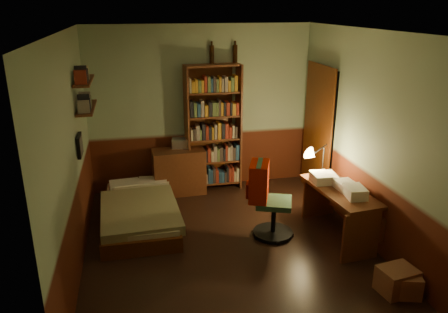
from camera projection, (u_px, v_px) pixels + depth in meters
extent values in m
cube|color=black|center=(228.00, 246.00, 5.49)|extent=(3.50, 4.00, 0.02)
cube|color=silver|center=(229.00, 30.00, 4.63)|extent=(3.50, 4.00, 0.02)
cube|color=#91A986|center=(201.00, 109.00, 6.92)|extent=(3.50, 0.02, 2.60)
cube|color=#91A986|center=(70.00, 158.00, 4.72)|extent=(0.02, 4.00, 2.60)
cube|color=#91A986|center=(367.00, 138.00, 5.41)|extent=(0.02, 4.00, 2.60)
cube|color=#91A986|center=(288.00, 230.00, 3.21)|extent=(3.50, 0.02, 2.60)
cube|color=black|center=(319.00, 133.00, 6.70)|extent=(0.06, 0.90, 2.00)
cube|color=#48210A|center=(317.00, 133.00, 6.69)|extent=(0.02, 0.98, 2.08)
cube|color=#828E59|center=(139.00, 205.00, 5.99)|extent=(0.96, 1.79, 0.53)
cube|color=#572B16|center=(179.00, 171.00, 6.92)|extent=(0.83, 0.44, 0.72)
cube|color=#B2B2B7|center=(181.00, 143.00, 6.91)|extent=(0.30, 0.25, 0.14)
cube|color=#572B16|center=(213.00, 129.00, 6.90)|extent=(0.89, 0.36, 2.01)
cylinder|color=black|center=(212.00, 54.00, 6.62)|extent=(0.08, 0.08, 0.27)
cylinder|color=black|center=(235.00, 54.00, 6.70)|extent=(0.09, 0.09, 0.27)
cube|color=#572B16|center=(338.00, 213.00, 5.62)|extent=(0.63, 1.27, 0.66)
cube|color=silver|center=(321.00, 178.00, 5.72)|extent=(0.23, 0.31, 0.12)
cone|color=black|center=(324.00, 149.00, 5.97)|extent=(0.23, 0.23, 0.67)
cube|color=#2D4F33|center=(274.00, 198.00, 5.56)|extent=(0.67, 0.63, 1.07)
cube|color=#B41900|center=(274.00, 139.00, 5.34)|extent=(0.34, 0.46, 0.49)
cube|color=#572B16|center=(87.00, 108.00, 5.66)|extent=(0.20, 0.90, 0.03)
cube|color=#572B16|center=(84.00, 81.00, 5.54)|extent=(0.20, 0.90, 0.03)
cube|color=black|center=(80.00, 145.00, 5.29)|extent=(0.04, 0.32, 0.26)
cube|color=brown|center=(397.00, 280.00, 4.56)|extent=(0.41, 0.35, 0.28)
cube|color=brown|center=(402.00, 283.00, 4.54)|extent=(0.41, 0.37, 0.24)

